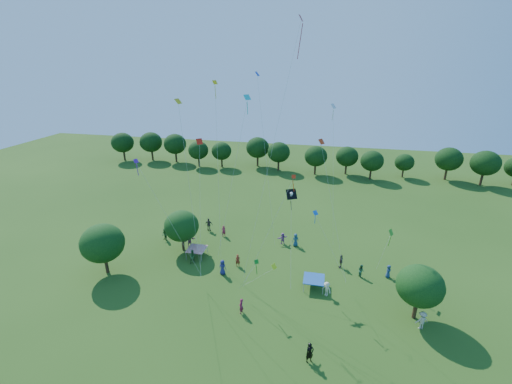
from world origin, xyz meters
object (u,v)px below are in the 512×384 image
(near_tree_east, at_px, (420,286))
(red_high_kite, at_px, (287,85))
(man_in_black, at_px, (310,353))
(tent_red_stripe, at_px, (197,249))
(near_tree_west, at_px, (102,243))
(tent_blue, at_px, (314,279))
(pirate_kite, at_px, (291,196))
(near_tree_north, at_px, (182,226))

(near_tree_east, bearing_deg, red_high_kite, 162.47)
(man_in_black, bearing_deg, tent_red_stripe, 105.48)
(near_tree_west, height_order, man_in_black, near_tree_west)
(tent_blue, xyz_separation_m, pirate_kite, (-2.98, 2.18, 8.51))
(near_tree_north, xyz_separation_m, pirate_kite, (13.83, -2.15, 6.11))
(near_tree_north, distance_m, tent_red_stripe, 3.48)
(tent_blue, bearing_deg, near_tree_east, -15.65)
(tent_red_stripe, relative_size, pirate_kite, 0.25)
(man_in_black, relative_size, red_high_kite, 0.07)
(near_tree_east, distance_m, man_in_black, 12.15)
(near_tree_east, xyz_separation_m, tent_blue, (-9.60, 2.69, -2.57))
(near_tree_east, xyz_separation_m, pirate_kite, (-12.58, 4.87, 5.93))
(tent_red_stripe, relative_size, red_high_kite, 0.09)
(near_tree_east, height_order, red_high_kite, red_high_kite)
(pirate_kite, xyz_separation_m, red_high_kite, (-0.76, -0.65, 11.22))
(near_tree_west, bearing_deg, tent_red_stripe, 31.46)
(near_tree_west, relative_size, red_high_kite, 0.24)
(near_tree_north, xyz_separation_m, red_high_kite, (13.07, -2.80, 17.33))
(pirate_kite, bearing_deg, near_tree_north, 171.17)
(tent_blue, bearing_deg, pirate_kite, 143.89)
(near_tree_north, distance_m, red_high_kite, 21.89)
(pirate_kite, bearing_deg, near_tree_west, -167.94)
(near_tree_east, relative_size, pirate_kite, 0.63)
(near_tree_west, distance_m, near_tree_north, 9.24)
(near_tree_north, bearing_deg, near_tree_east, -14.87)
(tent_blue, height_order, red_high_kite, red_high_kite)
(pirate_kite, height_order, red_high_kite, red_high_kite)
(near_tree_west, distance_m, near_tree_east, 32.97)
(tent_red_stripe, xyz_separation_m, tent_blue, (14.55, -3.22, 0.00))
(tent_red_stripe, distance_m, man_in_black, 19.73)
(near_tree_north, distance_m, tent_blue, 17.52)
(near_tree_east, height_order, pirate_kite, pirate_kite)
(tent_blue, distance_m, red_high_kite, 20.14)
(near_tree_west, relative_size, pirate_kite, 0.68)
(pirate_kite, bearing_deg, red_high_kite, -139.19)
(man_in_black, xyz_separation_m, red_high_kite, (-3.93, 11.43, 19.82))
(man_in_black, bearing_deg, near_tree_west, 129.00)
(near_tree_west, relative_size, near_tree_north, 1.11)
(near_tree_east, relative_size, red_high_kite, 0.22)
(near_tree_north, height_order, man_in_black, near_tree_north)
(tent_blue, distance_m, man_in_black, 9.90)
(tent_red_stripe, bearing_deg, red_high_kite, -8.91)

